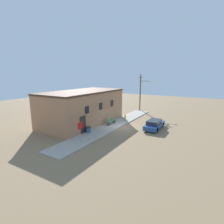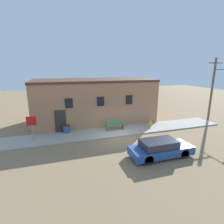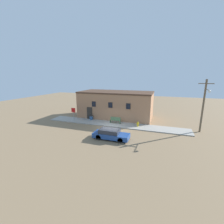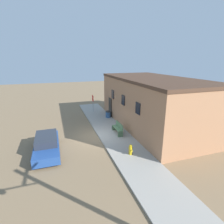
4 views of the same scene
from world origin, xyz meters
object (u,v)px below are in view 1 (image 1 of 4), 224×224
(stop_sign, at_px, (80,128))
(trash_bin, at_px, (88,130))
(fire_hydrant, at_px, (125,117))
(bench, at_px, (111,121))
(utility_pole, at_px, (141,91))
(parked_car, at_px, (154,124))

(stop_sign, height_order, trash_bin, stop_sign)
(fire_hydrant, xyz_separation_m, bench, (-3.67, 0.44, 0.12))
(stop_sign, distance_m, bench, 7.39)
(bench, distance_m, trash_bin, 4.59)
(stop_sign, bearing_deg, utility_pole, 2.58)
(fire_hydrant, distance_m, bench, 3.70)
(fire_hydrant, distance_m, parked_car, 5.94)
(stop_sign, bearing_deg, parked_car, -31.51)
(parked_car, bearing_deg, stop_sign, 148.49)
(utility_pole, bearing_deg, stop_sign, -177.42)
(utility_pole, bearing_deg, fire_hydrant, -175.23)
(trash_bin, bearing_deg, stop_sign, -157.71)
(stop_sign, distance_m, utility_pole, 19.49)
(stop_sign, height_order, utility_pole, utility_pole)
(fire_hydrant, xyz_separation_m, trash_bin, (-8.22, 0.95, -0.01))
(fire_hydrant, height_order, bench, bench)
(utility_pole, bearing_deg, trash_bin, 179.13)
(trash_bin, bearing_deg, bench, -6.43)
(stop_sign, height_order, bench, stop_sign)
(stop_sign, xyz_separation_m, parked_car, (8.61, -5.28, -0.99))
(trash_bin, bearing_deg, utility_pole, -0.87)
(stop_sign, relative_size, utility_pole, 0.30)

